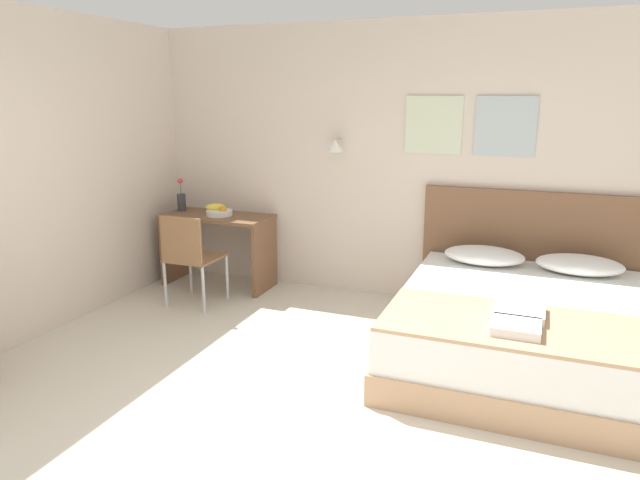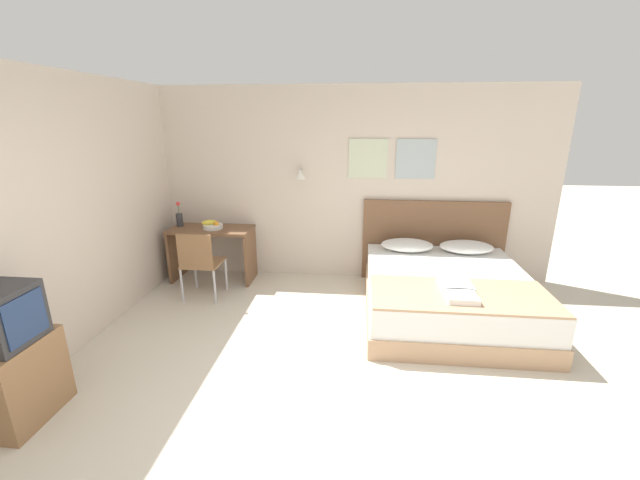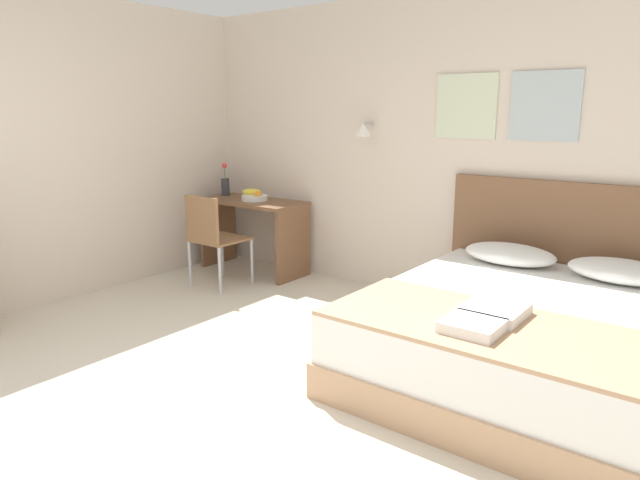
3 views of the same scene
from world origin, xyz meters
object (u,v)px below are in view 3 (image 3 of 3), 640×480
at_px(headboard, 573,257).
at_px(pillow_left, 510,254).
at_px(folded_towel_near_foot, 494,311).
at_px(bed, 522,339).
at_px(desk, 253,222).
at_px(fruit_bowl, 254,196).
at_px(desk_chair, 212,233).
at_px(throw_blanket, 489,327).
at_px(folded_towel_mid_bed, 473,326).
at_px(pillow_right, 621,271).
at_px(flower_vase, 225,185).

relative_size(headboard, pillow_left, 2.83).
xyz_separation_m(headboard, folded_towel_near_foot, (-0.03, -1.53, 0.00)).
xyz_separation_m(bed, folded_towel_near_foot, (-0.03, -0.46, 0.32)).
height_order(desk, fruit_bowl, fruit_bowl).
bearing_deg(desk_chair, throw_blanket, -13.35).
height_order(folded_towel_mid_bed, fruit_bowl, fruit_bowl).
bearing_deg(desk_chair, desk, 97.22).
bearing_deg(pillow_right, flower_vase, 179.49).
distance_m(bed, folded_towel_mid_bed, 0.81).
bearing_deg(flower_vase, fruit_bowl, -7.52).
distance_m(folded_towel_mid_bed, flower_vase, 3.86).
bearing_deg(headboard, throw_blanket, -90.00).
bearing_deg(bed, folded_towel_near_foot, -93.63).
bearing_deg(headboard, fruit_bowl, -173.99).
distance_m(bed, pillow_left, 0.93).
xyz_separation_m(headboard, folded_towel_mid_bed, (-0.03, -1.82, 0.00)).
distance_m(pillow_right, folded_towel_mid_bed, 1.58).
xyz_separation_m(bed, headboard, (-0.00, 1.07, 0.32)).
bearing_deg(pillow_right, headboard, 142.93).
relative_size(folded_towel_near_foot, desk_chair, 0.39).
relative_size(throw_blanket, desk_chair, 1.99).
relative_size(throw_blanket, fruit_bowl, 5.97).
height_order(headboard, folded_towel_near_foot, headboard).
bearing_deg(flower_vase, pillow_left, -0.63).
xyz_separation_m(folded_towel_near_foot, desk_chair, (-2.97, 0.57, -0.05)).
relative_size(headboard, desk_chair, 2.18).
height_order(pillow_right, folded_towel_mid_bed, pillow_right).
xyz_separation_m(headboard, pillow_right, (0.38, -0.29, 0.02)).
distance_m(throw_blanket, folded_towel_mid_bed, 0.15).
bearing_deg(pillow_right, desk_chair, -168.80).
height_order(headboard, throw_blanket, headboard).
bearing_deg(desk_chair, headboard, 17.76).
height_order(pillow_left, throw_blanket, pillow_left).
relative_size(bed, desk_chair, 2.32).
bearing_deg(headboard, desk_chair, -162.24).
bearing_deg(throw_blanket, fruit_bowl, 156.11).
height_order(bed, folded_towel_mid_bed, folded_towel_mid_bed).
relative_size(bed, throw_blanket, 1.17).
distance_m(throw_blanket, desk_chair, 3.08).
distance_m(pillow_right, desk_chair, 3.45).
bearing_deg(fruit_bowl, folded_towel_near_foot, -21.76).
bearing_deg(headboard, folded_towel_mid_bed, -91.04).
distance_m(folded_towel_mid_bed, desk, 3.40).
xyz_separation_m(pillow_right, folded_towel_near_foot, (-0.41, -1.24, -0.02)).
bearing_deg(desk, pillow_left, 0.38).
relative_size(headboard, folded_towel_near_foot, 5.64).
bearing_deg(flower_vase, folded_towel_mid_bed, -23.97).
relative_size(desk, desk_chair, 1.26).
xyz_separation_m(folded_towel_near_foot, flower_vase, (-3.52, 1.27, 0.30)).
height_order(bed, desk, desk).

